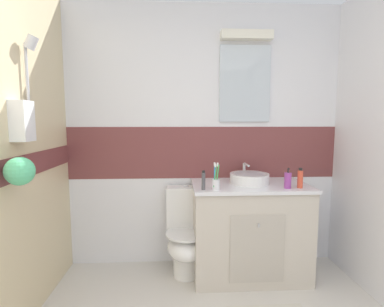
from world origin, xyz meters
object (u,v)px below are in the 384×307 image
toilet (186,235)px  toothbrush_cup (216,182)px  deodorant_spray_can (300,179)px  toothpaste_tube_upright (203,181)px  soap_dispenser (288,180)px  sink_basin (249,178)px

toilet → toothbrush_cup: bearing=-47.7°
toilet → toothbrush_cup: size_ratio=3.57×
toilet → deodorant_spray_can: bearing=-13.7°
deodorant_spray_can → toothpaste_tube_upright: size_ratio=1.05×
soap_dispenser → deodorant_spray_can: (0.11, 0.01, 0.01)m
deodorant_spray_can → toilet: bearing=166.3°
toothbrush_cup → soap_dispenser: 0.60m
soap_dispenser → toothpaste_tube_upright: bearing=-178.5°
sink_basin → deodorant_spray_can: deodorant_spray_can is taller
toothbrush_cup → deodorant_spray_can: toothbrush_cup is taller
toothbrush_cup → soap_dispenser: (0.60, 0.02, 0.01)m
sink_basin → toothbrush_cup: 0.41m
sink_basin → toothpaste_tube_upright: bearing=-151.4°
deodorant_spray_can → toothpaste_tube_upright: (-0.81, -0.03, -0.00)m
deodorant_spray_can → toothpaste_tube_upright: deodorant_spray_can is taller
soap_dispenser → sink_basin: bearing=140.8°
sink_basin → toilet: bearing=178.1°
toothbrush_cup → soap_dispenser: size_ratio=1.31×
sink_basin → toilet: (-0.57, 0.02, -0.53)m
toothbrush_cup → toothpaste_tube_upright: bearing=179.7°
sink_basin → toothbrush_cup: size_ratio=1.75×
deodorant_spray_can → toothbrush_cup: bearing=-177.8°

